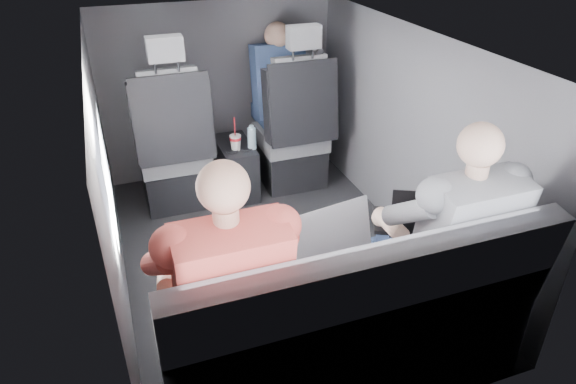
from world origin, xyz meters
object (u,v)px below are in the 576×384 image
object	(u,v)px
center_console	(236,168)
laptop_black	(415,220)
front_seat_left	(174,155)
passenger_rear_right	(445,239)
rear_bench	(348,335)
passenger_rear_left	(225,289)
front_seat_right	(294,138)
soda_cup	(235,142)
laptop_silver	(322,238)
water_bottle	(252,138)
laptop_white	(222,260)
passenger_front_right	(278,84)

from	to	relation	value
center_console	laptop_black	bearing A→B (deg)	-74.12
front_seat_left	passenger_rear_right	xyz separation A→B (m)	(0.96, -1.81, 0.23)
rear_bench	passenger_rear_left	xyz separation A→B (m)	(-0.51, 0.09, 0.33)
front_seat_right	soda_cup	distance (m)	0.48
laptop_silver	laptop_black	xyz separation A→B (m)	(0.48, -0.00, -0.01)
rear_bench	passenger_rear_left	distance (m)	0.61
rear_bench	passenger_rear_right	world-z (taller)	passenger_rear_right
front_seat_left	water_bottle	xyz separation A→B (m)	(0.55, -0.08, 0.08)
center_console	laptop_white	bearing A→B (deg)	-106.12
front_seat_right	passenger_rear_left	xyz separation A→B (m)	(-0.96, -1.81, 0.24)
center_console	laptop_black	xyz separation A→B (m)	(0.47, -1.66, 0.43)
front_seat_right	rear_bench	xyz separation A→B (m)	(-0.45, -1.90, -0.09)
front_seat_left	passenger_rear_right	bearing A→B (deg)	-62.08
soda_cup	rear_bench	bearing A→B (deg)	-89.40
soda_cup	front_seat_left	bearing A→B (deg)	171.06
passenger_rear_right	front_seat_left	bearing A→B (deg)	117.92
water_bottle	passenger_rear_right	bearing A→B (deg)	-76.73
center_console	passenger_rear_left	size ratio (longest dim) A/B	0.39
laptop_silver	passenger_rear_left	size ratio (longest dim) A/B	0.34
center_console	water_bottle	world-z (taller)	water_bottle
passenger_front_right	center_console	bearing A→B (deg)	-152.35
laptop_white	passenger_rear_left	world-z (taller)	passenger_rear_left
front_seat_right	laptop_silver	distance (m)	1.70
laptop_white	passenger_rear_right	world-z (taller)	passenger_rear_right
soda_cup	laptop_black	bearing A→B (deg)	-72.43
rear_bench	laptop_black	distance (m)	0.64
front_seat_left	laptop_silver	size ratio (longest dim) A/B	3.00
soda_cup	water_bottle	world-z (taller)	soda_cup
laptop_white	laptop_silver	xyz separation A→B (m)	(0.47, -0.01, 0.01)
laptop_white	laptop_silver	world-z (taller)	laptop_silver
laptop_black	center_console	bearing A→B (deg)	105.88
passenger_rear_right	rear_bench	bearing A→B (deg)	-169.39
center_console	water_bottle	size ratio (longest dim) A/B	2.69
front_seat_right	soda_cup	size ratio (longest dim) A/B	5.04
rear_bench	laptop_black	size ratio (longest dim) A/B	3.68
passenger_front_right	passenger_rear_left	bearing A→B (deg)	-114.15
soda_cup	passenger_rear_left	world-z (taller)	passenger_rear_left
passenger_rear_left	passenger_rear_right	size ratio (longest dim) A/B	1.01
laptop_silver	laptop_black	distance (m)	0.48
laptop_black	passenger_front_right	xyz separation A→B (m)	(-0.06, 1.88, 0.11)
front_seat_left	laptop_silver	xyz separation A→B (m)	(0.44, -1.62, 0.24)
water_bottle	laptop_black	xyz separation A→B (m)	(0.37, -1.54, 0.15)
front_seat_left	laptop_silver	bearing A→B (deg)	-74.82
water_bottle	laptop_silver	size ratio (longest dim) A/B	0.42
center_console	laptop_silver	xyz separation A→B (m)	(-0.01, -1.66, 0.44)
laptop_silver	passenger_rear_right	bearing A→B (deg)	-20.27
water_bottle	passenger_front_right	bearing A→B (deg)	46.84
front_seat_right	passenger_rear_right	size ratio (longest dim) A/B	1.02
laptop_silver	passenger_front_right	world-z (taller)	passenger_front_right
passenger_rear_left	passenger_front_right	distance (m)	2.27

